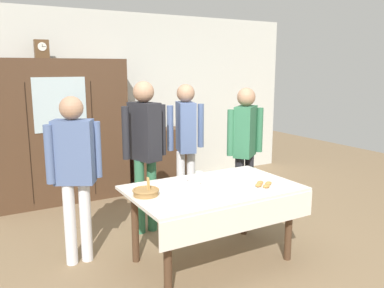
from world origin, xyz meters
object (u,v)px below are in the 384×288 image
object	(u,v)px
tea_cup_front_edge	(253,172)
person_by_cabinet	(186,136)
tea_cup_mid_right	(196,183)
pastry_plate	(264,186)
tea_cup_back_edge	(199,175)
person_behind_table_left	(75,164)
bread_basket	(146,192)
dining_table	(215,198)
wall_cabinet	(58,132)
tea_cup_mid_left	(183,180)
tea_cup_far_right	(234,178)
bookshelf_low	(159,157)
spoon_back_edge	(193,196)
person_beside_shelf	(145,142)
spoon_near_left	(211,190)
mantel_clock	(42,49)
book_stack	(159,126)
person_behind_table_right	(245,141)
spoon_front_edge	(216,175)

from	to	relation	value
tea_cup_front_edge	person_by_cabinet	xyz separation A→B (m)	(-0.21, 1.10, 0.24)
tea_cup_mid_right	pastry_plate	world-z (taller)	tea_cup_mid_right
tea_cup_back_edge	person_behind_table_left	distance (m)	1.25
bread_basket	pastry_plate	world-z (taller)	bread_basket
dining_table	tea_cup_mid_right	distance (m)	0.23
tea_cup_mid_right	wall_cabinet	bearing A→B (deg)	107.81
tea_cup_mid_left	bread_basket	xyz separation A→B (m)	(-0.49, -0.19, 0.01)
wall_cabinet	tea_cup_far_right	size ratio (longest dim) A/B	15.36
tea_cup_far_right	bread_basket	xyz separation A→B (m)	(-0.96, 0.01, 0.01)
wall_cabinet	tea_cup_front_edge	world-z (taller)	wall_cabinet
bookshelf_low	bread_basket	distance (m)	2.87
tea_cup_back_edge	bread_basket	xyz separation A→B (m)	(-0.71, -0.27, 0.01)
tea_cup_front_edge	tea_cup_far_right	distance (m)	0.34
dining_table	tea_cup_far_right	size ratio (longest dim) A/B	12.35
tea_cup_mid_left	spoon_back_edge	bearing A→B (deg)	-107.39
bookshelf_low	person_behind_table_left	xyz separation A→B (m)	(-1.80, -1.99, 0.53)
dining_table	person_behind_table_left	xyz separation A→B (m)	(-1.15, 0.65, 0.34)
tea_cup_mid_right	pastry_plate	distance (m)	0.64
tea_cup_mid_left	person_beside_shelf	xyz separation A→B (m)	(-0.11, 0.70, 0.28)
tea_cup_front_edge	person_behind_table_left	bearing A→B (deg)	165.73
pastry_plate	bookshelf_low	bearing A→B (deg)	85.21
person_beside_shelf	dining_table	bearing A→B (deg)	-74.37
bread_basket	spoon_near_left	distance (m)	0.61
tea_cup_far_right	mantel_clock	bearing A→B (deg)	118.35
tea_cup_mid_right	tea_cup_far_right	xyz separation A→B (m)	(0.41, -0.05, 0.00)
book_stack	tea_cup_far_right	world-z (taller)	book_stack
tea_cup_front_edge	spoon_near_left	distance (m)	0.75
tea_cup_front_edge	pastry_plate	bearing A→B (deg)	-116.15
mantel_clock	tea_cup_mid_left	xyz separation A→B (m)	(0.87, -2.28, -1.33)
spoon_near_left	person_behind_table_right	xyz separation A→B (m)	(1.01, 0.82, 0.24)
spoon_back_edge	person_behind_table_left	size ratio (longest dim) A/B	0.07
wall_cabinet	tea_cup_back_edge	bearing A→B (deg)	-66.70
person_beside_shelf	person_behind_table_left	bearing A→B (deg)	-157.71
dining_table	bread_basket	xyz separation A→B (m)	(-0.66, 0.11, 0.14)
person_by_cabinet	tea_cup_mid_left	bearing A→B (deg)	-120.11
dining_table	person_beside_shelf	bearing A→B (deg)	105.63
tea_cup_mid_right	person_behind_table_left	xyz separation A→B (m)	(-1.03, 0.51, 0.20)
pastry_plate	spoon_back_edge	size ratio (longest dim) A/B	2.35
dining_table	bookshelf_low	world-z (taller)	bookshelf_low
spoon_front_edge	wall_cabinet	bearing A→B (deg)	117.51
tea_cup_mid_left	person_behind_table_left	size ratio (longest dim) A/B	0.08
dining_table	book_stack	bearing A→B (deg)	76.11
tea_cup_far_right	tea_cup_mid_left	size ratio (longest dim) A/B	1.00
tea_cup_far_right	person_behind_table_left	xyz separation A→B (m)	(-1.44, 0.55, 0.20)
pastry_plate	tea_cup_far_right	bearing A→B (deg)	109.93
bread_basket	person_beside_shelf	size ratio (longest dim) A/B	0.14
wall_cabinet	person_by_cabinet	distance (m)	1.83
pastry_plate	person_behind_table_right	distance (m)	1.13
bookshelf_low	book_stack	xyz separation A→B (m)	(-0.00, 0.00, 0.51)
tea_cup_front_edge	tea_cup_mid_left	world-z (taller)	same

